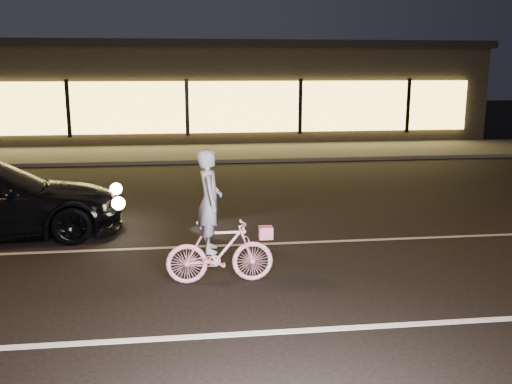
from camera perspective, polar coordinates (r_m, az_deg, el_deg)
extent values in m
plane|color=black|center=(8.37, -5.76, -9.63)|extent=(90.00, 90.00, 0.00)
cube|color=silver|center=(6.99, -5.41, -14.18)|extent=(60.00, 0.12, 0.01)
cube|color=gray|center=(10.25, -6.08, -5.44)|extent=(60.00, 0.10, 0.01)
cube|color=#383533|center=(20.99, -6.76, 3.86)|extent=(30.00, 4.00, 0.12)
cube|color=black|center=(26.78, -7.01, 9.84)|extent=(25.00, 8.00, 4.00)
cube|color=black|center=(26.78, -7.13, 14.23)|extent=(25.40, 8.40, 0.30)
cube|color=#F9D257|center=(22.71, -6.91, 8.40)|extent=(23.00, 0.15, 2.00)
cube|color=black|center=(23.05, -18.28, 7.93)|extent=(0.15, 0.08, 2.20)
cube|color=black|center=(22.63, -6.91, 8.39)|extent=(0.15, 0.08, 2.20)
cube|color=black|center=(23.10, 4.44, 8.52)|extent=(0.15, 0.08, 2.20)
cube|color=black|center=(24.41, 14.96, 8.35)|extent=(0.15, 0.08, 2.20)
imported|color=#FF3570|center=(8.42, -3.64, -5.98)|extent=(1.59, 0.45, 0.95)
imported|color=silver|center=(8.21, -4.66, -0.89)|extent=(0.36, 0.55, 1.50)
cube|color=#FB4A9A|center=(8.41, 0.98, -4.08)|extent=(0.20, 0.16, 0.18)
sphere|color=#FFF2BF|center=(12.14, -13.81, 0.31)|extent=(0.24, 0.24, 0.24)
sphere|color=#FFF2BF|center=(10.84, -13.60, -1.11)|extent=(0.24, 0.24, 0.24)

